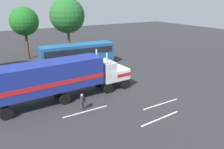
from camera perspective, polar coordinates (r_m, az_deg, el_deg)
ground_plane at (r=25.35m, az=1.13°, el=-3.37°), size 120.00×120.00×0.00m
lane_stripe_near at (r=20.25m, az=-6.93°, el=-9.63°), size 4.40×0.16×0.01m
lane_stripe_mid at (r=21.95m, az=12.77°, el=-7.59°), size 4.40×0.19×0.01m
lane_stripe_far at (r=19.46m, az=12.61°, el=-11.25°), size 4.40×0.43×0.01m
semi_truck at (r=21.91m, az=-13.38°, el=-0.53°), size 14.26×3.43×4.50m
person_bystander at (r=20.12m, az=-7.82°, el=-7.01°), size 0.40×0.48×1.63m
parked_bus at (r=33.26m, az=-9.00°, el=5.61°), size 11.15×3.31×3.40m
parked_car at (r=28.58m, az=-23.86°, el=-0.70°), size 4.59×2.34×1.57m
tree_center at (r=39.49m, az=-22.14°, el=12.83°), size 4.69×4.69×8.68m
tree_right at (r=42.41m, az=-11.71°, el=14.97°), size 6.48×6.48×10.17m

